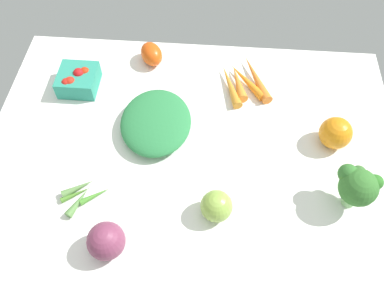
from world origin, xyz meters
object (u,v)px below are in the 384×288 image
broccoli_head (358,185)px  red_onion_center (106,241)px  okra_pile (81,195)px  carrot_bunch (244,81)px  heirloom_tomato_orange (336,133)px  berry_basket (78,80)px  leafy_greens_clump (156,122)px  heirloom_tomato_green (216,206)px  roma_tomato (151,54)px

broccoli_head → red_onion_center: size_ratio=1.44×
okra_pile → carrot_bunch: size_ratio=0.59×
heirloom_tomato_orange → red_onion_center: 59.57cm
carrot_bunch → berry_basket: (-45.58, -4.38, 1.51)cm
berry_basket → leafy_greens_clump: bearing=-28.4°
leafy_greens_clump → heirloom_tomato_green: size_ratio=3.03×
roma_tomato → red_onion_center: bearing=149.6°
berry_basket → okra_pile: bearing=-75.9°
broccoli_head → berry_basket: size_ratio=1.12×
leafy_greens_clump → red_onion_center: size_ratio=2.68×
heirloom_tomato_orange → red_onion_center: size_ratio=1.00×
broccoli_head → carrot_bunch: size_ratio=0.59×
roma_tomato → red_onion_center: red_onion_center is taller
okra_pile → red_onion_center: bearing=-52.7°
roma_tomato → berry_basket: 22.03cm
broccoli_head → berry_basket: bearing=156.8°
roma_tomato → carrot_bunch: bearing=-133.6°
heirloom_tomato_green → red_onion_center: 24.42cm
heirloom_tomato_green → leafy_greens_clump: bearing=125.8°
heirloom_tomato_green → berry_basket: 52.92cm
red_onion_center → heirloom_tomato_green: bearing=23.8°
roma_tomato → carrot_bunch: 27.78cm
roma_tomato → red_onion_center: size_ratio=1.02×
carrot_bunch → leafy_greens_clump: leafy_greens_clump is taller
leafy_greens_clump → heirloom_tomato_green: (16.35, -22.70, 1.03)cm
broccoli_head → leafy_greens_clump: bearing=159.6°
carrot_bunch → berry_basket: berry_basket is taller
berry_basket → red_onion_center: red_onion_center is taller
red_onion_center → broccoli_head: bearing=16.3°
roma_tomato → heirloom_tomato_green: (20.72, -46.72, 0.64)cm
heirloom_tomato_orange → roma_tomato: bearing=152.9°
broccoli_head → heirloom_tomato_green: (-29.94, -5.44, -3.82)cm
leafy_greens_clump → heirloom_tomato_green: 27.99cm
heirloom_tomato_orange → leafy_greens_clump: bearing=178.6°
heirloom_tomato_orange → carrot_bunch: bearing=141.0°
heirloom_tomato_orange → roma_tomato: heirloom_tomato_orange is taller
heirloom_tomato_orange → carrot_bunch: 28.66cm
broccoli_head → leafy_greens_clump: broccoli_head is taller
carrot_bunch → red_onion_center: 57.07cm
heirloom_tomato_orange → leafy_greens_clump: size_ratio=0.37×
heirloom_tomato_green → roma_tomato: bearing=113.9°
carrot_bunch → heirloom_tomato_green: 40.10cm
roma_tomato → carrot_bunch: (26.80, -7.14, -1.55)cm
heirloom_tomato_orange → berry_basket: size_ratio=0.78×
heirloom_tomato_orange → roma_tomato: 55.04cm
okra_pile → roma_tomato: 46.28cm
broccoli_head → okra_pile: broccoli_head is taller
red_onion_center → okra_pile: bearing=127.3°
roma_tomato → red_onion_center: (-1.61, -56.56, 1.10)cm
broccoli_head → heirloom_tomato_orange: size_ratio=1.44×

